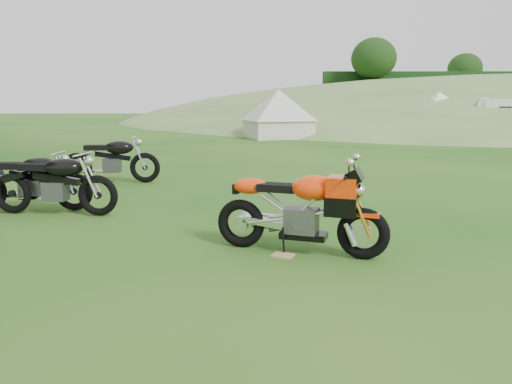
{
  "coord_description": "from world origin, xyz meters",
  "views": [
    {
      "loc": [
        -0.23,
        -5.94,
        1.93
      ],
      "look_at": [
        -0.21,
        0.4,
        0.74
      ],
      "focal_mm": 35.0,
      "sensor_mm": 36.0,
      "label": 1
    }
  ],
  "objects_px": {
    "plywood_board": "(283,255)",
    "tent_right": "(438,112)",
    "vintage_moto_a": "(30,180)",
    "tent_left": "(278,113)",
    "sport_motorcycle": "(300,204)",
    "vintage_moto_d": "(111,158)",
    "vintage_moto_c": "(54,182)"
  },
  "relations": [
    {
      "from": "vintage_moto_d",
      "to": "tent_left",
      "type": "bearing_deg",
      "value": 69.64
    },
    {
      "from": "vintage_moto_c",
      "to": "tent_left",
      "type": "height_order",
      "value": "tent_left"
    },
    {
      "from": "sport_motorcycle",
      "to": "vintage_moto_c",
      "type": "distance_m",
      "value": 4.45
    },
    {
      "from": "vintage_moto_d",
      "to": "vintage_moto_c",
      "type": "bearing_deg",
      "value": -92.66
    },
    {
      "from": "sport_motorcycle",
      "to": "tent_left",
      "type": "relative_size",
      "value": 0.74
    },
    {
      "from": "vintage_moto_a",
      "to": "vintage_moto_d",
      "type": "height_order",
      "value": "vintage_moto_d"
    },
    {
      "from": "sport_motorcycle",
      "to": "vintage_moto_a",
      "type": "height_order",
      "value": "sport_motorcycle"
    },
    {
      "from": "sport_motorcycle",
      "to": "vintage_moto_a",
      "type": "xyz_separation_m",
      "value": [
        -4.46,
        2.42,
        -0.08
      ]
    },
    {
      "from": "tent_left",
      "to": "vintage_moto_d",
      "type": "bearing_deg",
      "value": -123.95
    },
    {
      "from": "sport_motorcycle",
      "to": "tent_right",
      "type": "relative_size",
      "value": 0.76
    },
    {
      "from": "plywood_board",
      "to": "tent_left",
      "type": "height_order",
      "value": "tent_left"
    },
    {
      "from": "vintage_moto_a",
      "to": "vintage_moto_d",
      "type": "relative_size",
      "value": 0.96
    },
    {
      "from": "tent_left",
      "to": "vintage_moto_c",
      "type": "bearing_deg",
      "value": -120.7
    },
    {
      "from": "plywood_board",
      "to": "vintage_moto_d",
      "type": "relative_size",
      "value": 0.12
    },
    {
      "from": "vintage_moto_a",
      "to": "plywood_board",
      "type": "bearing_deg",
      "value": -31.15
    },
    {
      "from": "plywood_board",
      "to": "vintage_moto_c",
      "type": "xyz_separation_m",
      "value": [
        -3.7,
        2.26,
        0.55
      ]
    },
    {
      "from": "sport_motorcycle",
      "to": "vintage_moto_a",
      "type": "bearing_deg",
      "value": 170.39
    },
    {
      "from": "plywood_board",
      "to": "tent_right",
      "type": "bearing_deg",
      "value": 65.6
    },
    {
      "from": "tent_left",
      "to": "plywood_board",
      "type": "bearing_deg",
      "value": -107.99
    },
    {
      "from": "sport_motorcycle",
      "to": "tent_right",
      "type": "distance_m",
      "value": 22.46
    },
    {
      "from": "vintage_moto_d",
      "to": "plywood_board",
      "type": "bearing_deg",
      "value": -58.15
    },
    {
      "from": "vintage_moto_a",
      "to": "tent_left",
      "type": "relative_size",
      "value": 0.73
    },
    {
      "from": "vintage_moto_a",
      "to": "tent_left",
      "type": "xyz_separation_m",
      "value": [
        5.06,
        16.36,
        0.69
      ]
    },
    {
      "from": "plywood_board",
      "to": "vintage_moto_d",
      "type": "height_order",
      "value": "vintage_moto_d"
    },
    {
      "from": "vintage_moto_d",
      "to": "vintage_moto_a",
      "type": "bearing_deg",
      "value": -103.09
    },
    {
      "from": "vintage_moto_d",
      "to": "tent_left",
      "type": "relative_size",
      "value": 0.76
    },
    {
      "from": "sport_motorcycle",
      "to": "plywood_board",
      "type": "bearing_deg",
      "value": -126.87
    },
    {
      "from": "vintage_moto_d",
      "to": "tent_left",
      "type": "distance_m",
      "value": 14.19
    },
    {
      "from": "sport_motorcycle",
      "to": "tent_right",
      "type": "xyz_separation_m",
      "value": [
        9.15,
        20.5,
        0.57
      ]
    },
    {
      "from": "plywood_board",
      "to": "tent_right",
      "type": "height_order",
      "value": "tent_right"
    },
    {
      "from": "vintage_moto_c",
      "to": "tent_right",
      "type": "relative_size",
      "value": 0.76
    },
    {
      "from": "vintage_moto_a",
      "to": "sport_motorcycle",
      "type": "bearing_deg",
      "value": -28.43
    }
  ]
}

